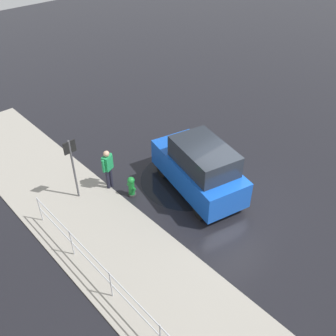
# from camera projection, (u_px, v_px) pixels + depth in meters

# --- Properties ---
(ground_plane) EXTENTS (60.00, 60.00, 0.00)m
(ground_plane) POSITION_uv_depth(u_px,v_px,m) (233.00, 205.00, 13.12)
(ground_plane) COLOR black
(kerb_strip) EXTENTS (24.00, 3.20, 0.04)m
(kerb_strip) POSITION_uv_depth(u_px,v_px,m) (140.00, 272.00, 10.84)
(kerb_strip) COLOR gray
(kerb_strip) RESTS_ON ground
(moving_hatchback) EXTENTS (4.19, 2.57, 2.06)m
(moving_hatchback) POSITION_uv_depth(u_px,v_px,m) (199.00, 168.00, 13.13)
(moving_hatchback) COLOR blue
(moving_hatchback) RESTS_ON ground
(fire_hydrant) EXTENTS (0.42, 0.31, 0.80)m
(fire_hydrant) POSITION_uv_depth(u_px,v_px,m) (131.00, 186.00, 13.30)
(fire_hydrant) COLOR #197A2D
(fire_hydrant) RESTS_ON ground
(pedestrian) EXTENTS (0.35, 0.54, 1.62)m
(pedestrian) POSITION_uv_depth(u_px,v_px,m) (108.00, 166.00, 13.31)
(pedestrian) COLOR #1E8C4C
(pedestrian) RESTS_ON ground
(metal_railing) EXTENTS (7.87, 0.04, 1.05)m
(metal_railing) POSITION_uv_depth(u_px,v_px,m) (110.00, 280.00, 9.78)
(metal_railing) COLOR #B7BABF
(metal_railing) RESTS_ON ground
(sign_post) EXTENTS (0.07, 0.44, 2.40)m
(sign_post) POSITION_uv_depth(u_px,v_px,m) (72.00, 161.00, 12.50)
(sign_post) COLOR #4C4C51
(sign_post) RESTS_ON ground
(puddle_patch) EXTENTS (3.52, 3.52, 0.01)m
(puddle_patch) POSITION_uv_depth(u_px,v_px,m) (187.00, 179.00, 14.25)
(puddle_patch) COLOR black
(puddle_patch) RESTS_ON ground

